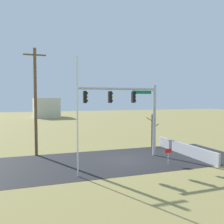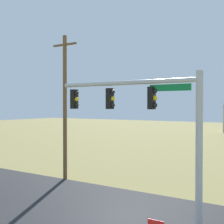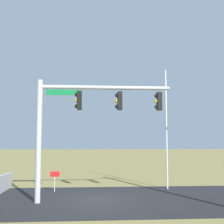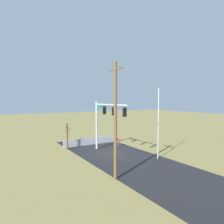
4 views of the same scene
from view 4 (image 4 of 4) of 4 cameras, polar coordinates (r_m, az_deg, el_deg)
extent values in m
plane|color=olive|center=(24.79, 0.33, -11.62)|extent=(160.00, 160.00, 0.00)
cube|color=#232326|center=(21.64, 6.12, -13.89)|extent=(28.00, 8.00, 0.01)
cube|color=#B7B5AD|center=(27.93, -5.29, -9.90)|extent=(6.00, 6.00, 0.01)
cube|color=#A8A8AD|center=(29.60, -5.61, -8.15)|extent=(0.20, 8.54, 1.00)
cylinder|color=#B2B5BA|center=(26.50, -4.36, -3.79)|extent=(0.28, 0.28, 6.22)
cylinder|color=#B2B5BA|center=(23.35, -0.51, 2.03)|extent=(6.79, 0.25, 0.20)
cube|color=#0F7238|center=(25.23, -3.09, 1.50)|extent=(1.80, 0.04, 0.28)
cube|color=black|center=(24.54, -2.17, 0.46)|extent=(0.24, 0.36, 0.96)
sphere|color=black|center=(24.65, -2.34, 1.18)|extent=(0.22, 0.22, 0.22)
sphere|color=yellow|center=(24.67, -2.34, 0.48)|extent=(0.22, 0.22, 0.22)
sphere|color=black|center=(24.69, -2.34, -0.22)|extent=(0.22, 0.22, 0.22)
cube|color=black|center=(22.74, 0.48, 0.23)|extent=(0.24, 0.36, 0.96)
sphere|color=black|center=(22.85, 0.28, 1.00)|extent=(0.22, 0.22, 0.22)
sphere|color=yellow|center=(22.87, 0.28, 0.25)|extent=(0.22, 0.22, 0.22)
sphere|color=black|center=(22.89, 0.28, -0.50)|extent=(0.22, 0.22, 0.22)
cube|color=black|center=(21.00, 3.58, -0.04)|extent=(0.24, 0.36, 0.96)
sphere|color=black|center=(21.11, 3.34, 0.79)|extent=(0.22, 0.22, 0.22)
sphere|color=yellow|center=(21.12, 3.34, -0.02)|extent=(0.22, 0.22, 0.22)
sphere|color=black|center=(21.14, 3.34, -0.83)|extent=(0.22, 0.22, 0.22)
cylinder|color=silver|center=(22.42, 12.96, -3.23)|extent=(0.10, 0.10, 7.74)
cylinder|color=brown|center=(16.07, 0.96, -2.68)|extent=(0.26, 0.26, 9.46)
cube|color=brown|center=(16.16, 0.97, 12.04)|extent=(1.90, 0.12, 0.12)
cylinder|color=brown|center=(26.90, -12.53, -6.79)|extent=(0.20, 0.20, 3.40)
cylinder|color=brown|center=(27.17, -12.80, -5.78)|extent=(0.78, 0.07, 0.57)
cylinder|color=brown|center=(26.43, -12.81, -4.37)|extent=(0.54, 0.47, 0.39)
cylinder|color=brown|center=(26.83, -11.98, -4.94)|extent=(0.12, 0.61, 0.55)
cylinder|color=silver|center=(28.08, 1.71, -8.88)|extent=(0.04, 0.04, 0.90)
cube|color=red|center=(27.96, 1.71, -7.66)|extent=(0.56, 0.02, 0.32)
camera|label=1|loc=(33.49, 35.49, 0.38)|focal=38.55mm
camera|label=2|loc=(36.04, 10.00, 0.84)|focal=49.08mm
camera|label=3|loc=(21.11, -39.49, -6.33)|focal=46.53mm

